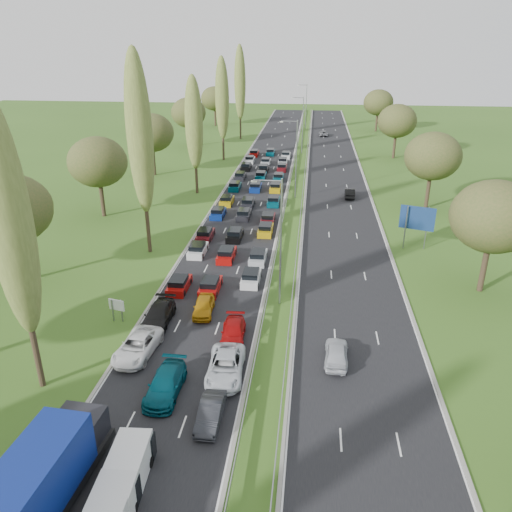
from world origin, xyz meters
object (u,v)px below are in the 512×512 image
(near_car_2, at_px, (137,346))
(blue_lorry, at_px, (44,478))
(direction_sign, at_px, (417,220))
(near_car_3, at_px, (158,315))
(info_sign, at_px, (117,307))
(white_van_rear, at_px, (127,470))

(near_car_2, height_order, blue_lorry, blue_lorry)
(direction_sign, bearing_deg, near_car_2, -135.33)
(near_car_2, relative_size, near_car_3, 1.03)
(near_car_2, distance_m, near_car_3, 4.84)
(near_car_3, distance_m, info_sign, 3.72)
(blue_lorry, xyz_separation_m, info_sign, (-3.49, 18.98, -0.79))
(blue_lorry, bearing_deg, near_car_3, 93.30)
(blue_lorry, height_order, direction_sign, direction_sign)
(white_van_rear, height_order, info_sign, info_sign)
(info_sign, relative_size, direction_sign, 0.40)
(blue_lorry, height_order, white_van_rear, blue_lorry)
(direction_sign, bearing_deg, blue_lorry, -122.83)
(white_van_rear, height_order, direction_sign, direction_sign)
(info_sign, bearing_deg, near_car_3, 0.61)
(info_sign, xyz_separation_m, direction_sign, (28.80, 20.26, 2.20))
(near_car_3, bearing_deg, info_sign, -179.95)
(blue_lorry, distance_m, direction_sign, 46.71)
(blue_lorry, bearing_deg, info_sign, 104.28)
(white_van_rear, relative_size, info_sign, 2.34)
(near_car_3, relative_size, direction_sign, 1.03)
(near_car_3, height_order, direction_sign, direction_sign)
(near_car_3, xyz_separation_m, white_van_rear, (3.37, -16.99, 0.21))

